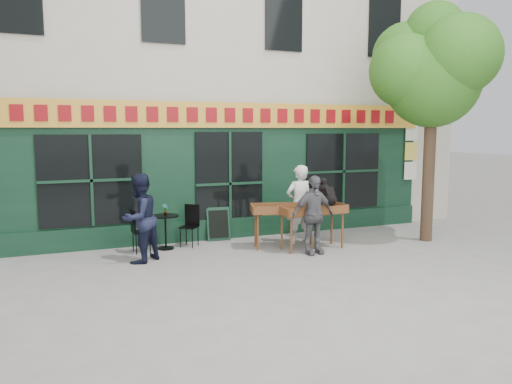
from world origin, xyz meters
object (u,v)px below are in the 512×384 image
dog (328,191)px  bistro_table (165,225)px  book_cart_right (285,212)px  man_right (313,215)px  woman (299,204)px  man_left (140,218)px  book_cart_center (313,213)px

dog → bistro_table: size_ratio=0.79×
book_cart_right → bistro_table: bearing=177.0°
dog → man_right: bearing=-149.2°
woman → man_left: size_ratio=1.02×
book_cart_center → man_left: size_ratio=0.85×
woman → dog: bearing=114.6°
book_cart_right → man_left: man_left is taller
book_cart_center → bistro_table: book_cart_center is taller
man_left → dog: bearing=135.7°
bistro_table → man_left: bearing=-127.9°
bistro_table → book_cart_center: bearing=-21.5°
man_right → man_left: bearing=164.4°
book_cart_center → dog: size_ratio=2.53×
woman → book_cart_right: size_ratio=1.14×
book_cart_center → bistro_table: bearing=156.5°
dog → man_left: size_ratio=0.33×
dog → bistro_table: 3.70m
book_cart_center → man_left: man_left is taller
dog → man_right: (-0.56, -0.36, -0.44)m
man_right → man_left: size_ratio=0.94×
book_cart_center → man_left: (-3.75, 0.30, 0.08)m
book_cart_right → bistro_table: book_cart_right is taller
dog → bistro_table: dog is taller
man_right → book_cart_center: bearing=58.6°
man_left → woman: bearing=145.9°
book_cart_right → man_left: size_ratio=0.90×
woman → man_left: (-3.75, -0.35, -0.02)m
man_right → man_left: (-3.54, 0.71, 0.05)m
man_right → book_cart_right: bearing=107.5°
bistro_table → man_left: man_left is taller
book_cart_center → book_cart_right: size_ratio=0.94×
woman → bistro_table: bearing=-12.2°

